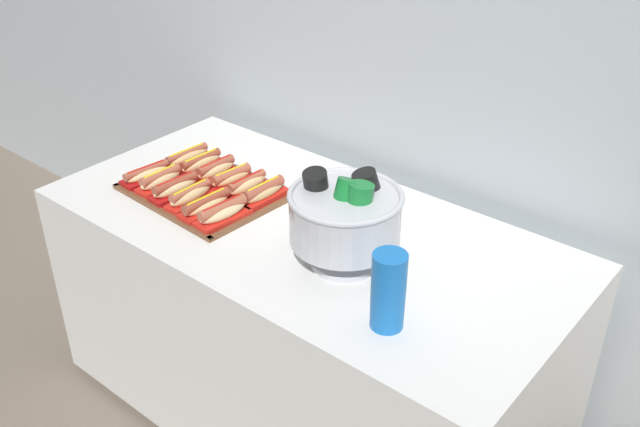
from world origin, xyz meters
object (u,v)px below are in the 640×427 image
(hot_dog_6, at_px, (187,157))
(hot_dog_11, at_px, (264,193))
(hot_dog_1, at_px, (161,180))
(hot_dog_5, at_px, (223,213))
(serving_tray, at_px, (204,192))
(buffet_table, at_px, (305,322))
(hot_dog_2, at_px, (175,188))
(cup_stack, at_px, (388,291))
(punch_bowl, at_px, (345,216))
(hot_dog_8, at_px, (216,170))
(hot_dog_0, at_px, (147,174))
(hot_dog_7, at_px, (201,163))
(hot_dog_4, at_px, (206,205))
(hot_dog_9, at_px, (231,178))
(hot_dog_10, at_px, (247,185))
(hot_dog_3, at_px, (190,196))

(hot_dog_6, relative_size, hot_dog_11, 1.04)
(hot_dog_1, height_order, hot_dog_5, same)
(hot_dog_1, bearing_deg, hot_dog_11, 25.78)
(serving_tray, relative_size, hot_dog_6, 2.69)
(buffet_table, bearing_deg, hot_dog_2, -161.96)
(hot_dog_1, bearing_deg, cup_stack, -5.68)
(hot_dog_5, height_order, punch_bowl, punch_bowl)
(punch_bowl, distance_m, cup_stack, 0.29)
(hot_dog_5, relative_size, hot_dog_8, 1.14)
(buffet_table, height_order, hot_dog_0, hot_dog_0)
(hot_dog_0, xyz_separation_m, hot_dog_7, (0.08, 0.16, 0.00))
(hot_dog_2, xyz_separation_m, hot_dog_6, (-0.14, 0.17, -0.00))
(hot_dog_4, height_order, hot_dog_11, hot_dog_11)
(hot_dog_6, relative_size, cup_stack, 0.91)
(hot_dog_9, bearing_deg, hot_dog_1, -135.30)
(punch_bowl, bearing_deg, hot_dog_4, -172.24)
(serving_tray, xyz_separation_m, hot_dog_9, (0.04, 0.08, 0.03))
(hot_dog_0, relative_size, hot_dog_9, 1.08)
(hot_dog_10, bearing_deg, cup_stack, -19.22)
(serving_tray, bearing_deg, hot_dog_8, 111.41)
(hot_dog_7, distance_m, hot_dog_10, 0.23)
(buffet_table, xyz_separation_m, serving_tray, (-0.37, -0.05, 0.37))
(hot_dog_1, height_order, hot_dog_6, hot_dog_1)
(hot_dog_7, bearing_deg, buffet_table, -4.18)
(hot_dog_1, height_order, hot_dog_3, hot_dog_1)
(buffet_table, relative_size, hot_dog_8, 10.12)
(hot_dog_7, distance_m, punch_bowl, 0.71)
(hot_dog_4, distance_m, hot_dog_7, 0.28)
(punch_bowl, height_order, cup_stack, punch_bowl)
(hot_dog_5, bearing_deg, hot_dog_1, 176.97)
(hot_dog_3, relative_size, hot_dog_9, 1.02)
(hot_dog_1, height_order, cup_stack, cup_stack)
(buffet_table, distance_m, hot_dog_10, 0.48)
(buffet_table, xyz_separation_m, hot_dog_9, (-0.33, 0.03, 0.40))
(serving_tray, height_order, hot_dog_8, hot_dog_8)
(hot_dog_2, bearing_deg, hot_dog_0, 176.97)
(hot_dog_9, height_order, punch_bowl, punch_bowl)
(hot_dog_5, distance_m, hot_dog_6, 0.41)
(hot_dog_1, bearing_deg, hot_dog_6, 111.41)
(serving_tray, distance_m, hot_dog_4, 0.14)
(hot_dog_6, distance_m, punch_bowl, 0.78)
(hot_dog_3, height_order, hot_dog_4, hot_dog_3)
(hot_dog_2, height_order, hot_dog_10, hot_dog_2)
(hot_dog_4, bearing_deg, cup_stack, -6.51)
(buffet_table, xyz_separation_m, hot_dog_8, (-0.40, 0.03, 0.40))
(hot_dog_1, distance_m, hot_dog_8, 0.18)
(hot_dog_0, relative_size, hot_dog_11, 0.99)
(punch_bowl, bearing_deg, hot_dog_8, 170.05)
(cup_stack, bearing_deg, hot_dog_2, 174.09)
(hot_dog_5, bearing_deg, hot_dog_2, 176.97)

